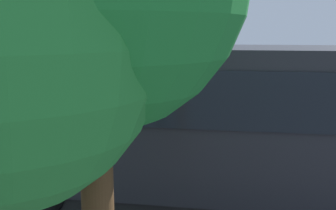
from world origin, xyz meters
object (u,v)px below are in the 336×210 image
(tour_bus, at_px, (211,127))
(traffic_cone, at_px, (143,112))
(spectator_left, at_px, (225,121))
(spectator_right, at_px, (152,124))
(spectator_centre, at_px, (189,124))
(parked_motorcycle_dark, at_px, (107,148))
(spectator_far_left, at_px, (262,124))
(stunt_motorcycle, at_px, (107,93))

(tour_bus, relative_size, traffic_cone, 14.70)
(traffic_cone, bearing_deg, spectator_left, 122.12)
(spectator_right, height_order, traffic_cone, spectator_right)
(spectator_centre, relative_size, parked_motorcycle_dark, 0.83)
(spectator_centre, bearing_deg, spectator_right, -3.31)
(spectator_centre, bearing_deg, parked_motorcycle_dark, 18.36)
(spectator_centre, height_order, parked_motorcycle_dark, spectator_centre)
(spectator_left, distance_m, parked_motorcycle_dark, 3.30)
(tour_bus, relative_size, spectator_centre, 5.41)
(parked_motorcycle_dark, relative_size, traffic_cone, 3.26)
(tour_bus, height_order, parked_motorcycle_dark, tour_bus)
(spectator_left, relative_size, traffic_cone, 2.86)
(spectator_centre, relative_size, spectator_right, 1.04)
(traffic_cone, bearing_deg, spectator_right, 101.64)
(spectator_far_left, xyz_separation_m, spectator_right, (3.02, -0.13, -0.07))
(tour_bus, bearing_deg, parked_motorcycle_dark, -39.35)
(spectator_left, height_order, traffic_cone, spectator_left)
(spectator_left, relative_size, spectator_centre, 1.05)
(tour_bus, xyz_separation_m, stunt_motorcycle, (4.11, -8.13, -0.63))
(parked_motorcycle_dark, bearing_deg, stunt_motorcycle, -76.55)
(stunt_motorcycle, bearing_deg, traffic_cone, 169.40)
(spectator_centre, height_order, stunt_motorcycle, stunt_motorcycle)
(spectator_far_left, relative_size, parked_motorcycle_dark, 0.86)
(spectator_far_left, height_order, spectator_centre, spectator_far_left)
(spectator_far_left, height_order, parked_motorcycle_dark, spectator_far_left)
(spectator_far_left, distance_m, spectator_left, 1.00)
(spectator_left, relative_size, spectator_right, 1.09)
(tour_bus, distance_m, spectator_far_left, 3.25)
(spectator_left, xyz_separation_m, spectator_right, (2.03, 0.03, -0.11))
(spectator_right, bearing_deg, spectator_left, -179.23)
(spectator_right, relative_size, traffic_cone, 2.63)
(parked_motorcycle_dark, bearing_deg, spectator_left, -165.71)
(spectator_left, xyz_separation_m, parked_motorcycle_dark, (3.14, 0.80, -0.60))
(parked_motorcycle_dark, height_order, stunt_motorcycle, stunt_motorcycle)
(spectator_centre, distance_m, stunt_motorcycle, 6.30)
(spectator_right, relative_size, stunt_motorcycle, 0.85)
(spectator_centre, height_order, spectator_right, spectator_centre)
(tour_bus, distance_m, spectator_left, 3.10)
(spectator_far_left, distance_m, stunt_motorcycle, 7.66)
(spectator_centre, bearing_deg, stunt_motorcycle, -55.56)
(spectator_left, relative_size, stunt_motorcycle, 0.92)
(spectator_right, relative_size, parked_motorcycle_dark, 0.81)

